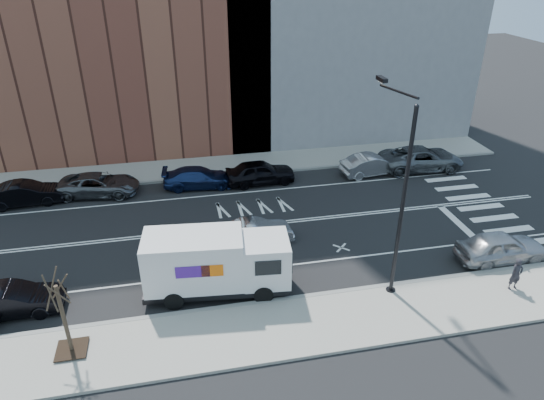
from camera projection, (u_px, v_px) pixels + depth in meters
name	position (u px, v px, depth m)	size (l,w,h in m)	color
ground	(223.00, 228.00, 27.86)	(120.00, 120.00, 0.00)	black
sidewalk_near	(248.00, 334.00, 20.20)	(44.00, 3.60, 0.15)	gray
sidewalk_far	(209.00, 167.00, 35.46)	(44.00, 3.60, 0.15)	gray
curb_near	(241.00, 306.00, 21.76)	(44.00, 0.25, 0.17)	gray
curb_far	(212.00, 177.00, 33.89)	(44.00, 0.25, 0.17)	gray
crosswalk	(474.00, 202.00, 30.75)	(3.00, 14.00, 0.01)	white
road_markings	(223.00, 228.00, 27.86)	(40.00, 8.60, 0.01)	white
bldg_brick	(80.00, 0.00, 34.84)	(26.00, 10.00, 22.00)	brown
streetlight	(399.00, 191.00, 20.77)	(0.44, 4.02, 9.34)	black
street_tree	(66.00, 325.00, 18.65)	(1.20, 1.20, 3.75)	black
fedex_van	(216.00, 263.00, 22.10)	(6.88, 2.93, 3.06)	black
far_parked_b	(26.00, 194.00, 30.18)	(1.56, 4.46, 1.47)	black
far_parked_c	(99.00, 185.00, 31.38)	(2.35, 5.10, 1.42)	#505258
far_parked_d	(198.00, 178.00, 32.40)	(1.91, 4.69, 1.36)	navy
far_parked_e	(260.00, 172.00, 32.87)	(1.90, 4.71, 1.61)	black
far_parked_f	(372.00, 165.00, 34.17)	(1.57, 4.50, 1.48)	#9B9B9F
far_parked_g	(422.00, 159.00, 34.91)	(2.75, 5.97, 1.66)	#575C60
driving_sedan	(256.00, 232.00, 26.24)	(1.40, 4.02, 1.32)	#A9AAAE
near_parked_rear_a	(11.00, 301.00, 21.11)	(1.49, 4.27, 1.41)	black
near_parked_front	(501.00, 247.00, 24.73)	(1.85, 4.61, 1.57)	#AAAAAF
pedestrian	(516.00, 274.00, 22.37)	(0.60, 0.39, 1.64)	#26242A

